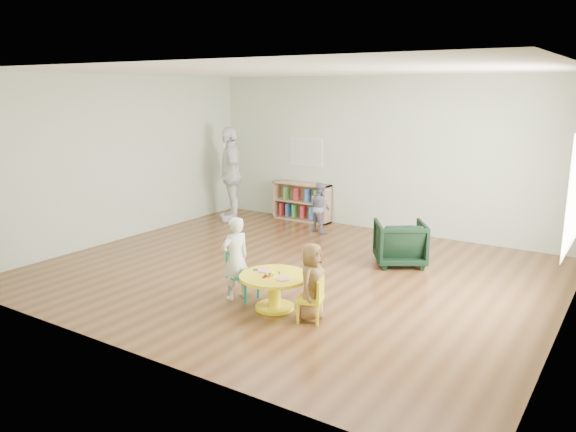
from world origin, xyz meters
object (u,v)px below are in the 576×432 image
Objects in this scene: kid_chair_left at (241,273)px; child_left at (235,258)px; toddler at (320,207)px; bookshelf at (302,202)px; child_right at (311,282)px; activity_table at (274,285)px; armchair at (400,243)px; adult_caretaker at (230,174)px; kid_chair_right at (313,298)px.

child_left is (-0.04, -0.05, 0.20)m from kid_chair_left.
child_left reaches higher than toddler.
bookshelf is at bearing -140.37° from child_left.
toddler is at bearing 18.28° from child_right.
activity_table is at bearing 107.19° from child_left.
kid_chair_left is 2.63m from armchair.
kid_chair_left is at bearing -6.04° from adult_caretaker.
kid_chair_left is 1.16× the size of kid_chair_right.
toddler reaches higher than kid_chair_right.
activity_table is 1.41× the size of kid_chair_left.
kid_chair_left is at bearing 172.76° from activity_table.
kid_chair_right is 1.21m from child_left.
armchair is at bearing -11.56° from child_right.
kid_chair_left is at bearing 122.09° from toddler.
bookshelf is 1.01m from toddler.
armchair is 4.10m from adult_caretaker.
armchair is at bearing 156.99° from kid_chair_left.
child_right is 0.49× the size of adult_caretaker.
toddler is 2.03m from adult_caretaker.
adult_caretaker reaches higher than armchair.
toddler is (-0.83, 3.42, 0.14)m from kid_chair_left.
adult_caretaker is at bearing -136.87° from kid_chair_left.
bookshelf is 1.31× the size of toddler.
kid_chair_left is 0.66× the size of child_right.
toddler is at bearing 11.62° from kid_chair_right.
armchair reaches higher than activity_table.
bookshelf is 1.65× the size of armchair.
activity_table is 0.56m from child_right.
armchair is at bearing 76.39° from activity_table.
child_right is (-0.06, -2.48, 0.12)m from armchair.
child_right is at bearing -57.12° from bookshelf.
toddler is (-1.39, 3.49, 0.17)m from activity_table.
activity_table is at bearing 85.53° from kid_chair_left.
kid_chair_left is 4.37m from adult_caretaker.
kid_chair_right is 5.27m from adult_caretaker.
bookshelf is (-2.74, 4.20, 0.09)m from kid_chair_right.
child_right is at bearing -4.45° from activity_table.
adult_caretaker reaches higher than kid_chair_left.
child_right reaches higher than bookshelf.
activity_table is at bearing 75.29° from child_right.
armchair is at bearing 170.40° from toddler.
kid_chair_left is 1.10m from child_right.
child_left reaches higher than bookshelf.
activity_table is 0.59m from kid_chair_right.
toddler is at bearing 47.10° from adult_caretaker.
activity_table is 0.91× the size of toddler.
child_left is 3.56m from toddler.
kid_chair_right is 0.28× the size of adult_caretaker.
kid_chair_right is (1.13, -0.15, -0.04)m from kid_chair_left.
adult_caretaker is at bearing 31.56° from kid_chair_right.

